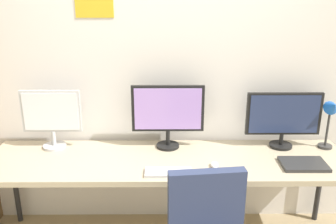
{
  "coord_description": "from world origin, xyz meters",
  "views": [
    {
      "loc": [
        -0.02,
        -1.9,
        1.98
      ],
      "look_at": [
        0.0,
        0.65,
        1.09
      ],
      "focal_mm": 39.88,
      "sensor_mm": 36.0,
      "label": 1
    }
  ],
  "objects_px": {
    "monitor_center": "(168,112)",
    "computer_mouse": "(215,165)",
    "monitor_left": "(51,116)",
    "laptop_closed": "(304,164)",
    "desk_lamp": "(331,115)",
    "keyboard_main": "(168,172)",
    "monitor_right": "(284,117)",
    "desk": "(168,164)"
  },
  "relations": [
    {
      "from": "laptop_closed",
      "to": "desk_lamp",
      "type": "bearing_deg",
      "value": 46.37
    },
    {
      "from": "desk_lamp",
      "to": "keyboard_main",
      "type": "xyz_separation_m",
      "value": [
        -1.25,
        -0.4,
        -0.27
      ]
    },
    {
      "from": "computer_mouse",
      "to": "laptop_closed",
      "type": "bearing_deg",
      "value": 1.24
    },
    {
      "from": "monitor_left",
      "to": "desk_lamp",
      "type": "xyz_separation_m",
      "value": [
        2.15,
        -0.04,
        0.02
      ]
    },
    {
      "from": "computer_mouse",
      "to": "laptop_closed",
      "type": "distance_m",
      "value": 0.64
    },
    {
      "from": "desk_lamp",
      "to": "computer_mouse",
      "type": "distance_m",
      "value": 1.0
    },
    {
      "from": "monitor_left",
      "to": "keyboard_main",
      "type": "xyz_separation_m",
      "value": [
        0.9,
        -0.44,
        -0.26
      ]
    },
    {
      "from": "monitor_center",
      "to": "desk_lamp",
      "type": "xyz_separation_m",
      "value": [
        1.25,
        -0.04,
        -0.01
      ]
    },
    {
      "from": "desk_lamp",
      "to": "laptop_closed",
      "type": "height_order",
      "value": "desk_lamp"
    },
    {
      "from": "monitor_left",
      "to": "monitor_right",
      "type": "distance_m",
      "value": 1.8
    },
    {
      "from": "monitor_center",
      "to": "monitor_right",
      "type": "relative_size",
      "value": 0.96
    },
    {
      "from": "monitor_left",
      "to": "monitor_center",
      "type": "distance_m",
      "value": 0.9
    },
    {
      "from": "desk_lamp",
      "to": "laptop_closed",
      "type": "distance_m",
      "value": 0.48
    },
    {
      "from": "desk_lamp",
      "to": "computer_mouse",
      "type": "relative_size",
      "value": 4.42
    },
    {
      "from": "monitor_center",
      "to": "keyboard_main",
      "type": "xyz_separation_m",
      "value": [
        0.0,
        -0.44,
        -0.28
      ]
    },
    {
      "from": "desk",
      "to": "monitor_center",
      "type": "bearing_deg",
      "value": 90.0
    },
    {
      "from": "monitor_left",
      "to": "monitor_center",
      "type": "xyz_separation_m",
      "value": [
        0.9,
        0.0,
        0.03
      ]
    },
    {
      "from": "computer_mouse",
      "to": "monitor_right",
      "type": "bearing_deg",
      "value": 31.24
    },
    {
      "from": "monitor_center",
      "to": "monitor_right",
      "type": "xyz_separation_m",
      "value": [
        0.9,
        0.0,
        -0.04
      ]
    },
    {
      "from": "desk_lamp",
      "to": "laptop_closed",
      "type": "xyz_separation_m",
      "value": [
        -0.28,
        -0.29,
        -0.27
      ]
    },
    {
      "from": "desk",
      "to": "monitor_right",
      "type": "relative_size",
      "value": 4.63
    },
    {
      "from": "monitor_center",
      "to": "laptop_closed",
      "type": "bearing_deg",
      "value": -18.94
    },
    {
      "from": "monitor_right",
      "to": "laptop_closed",
      "type": "bearing_deg",
      "value": -78.42
    },
    {
      "from": "desk_lamp",
      "to": "laptop_closed",
      "type": "bearing_deg",
      "value": -134.09
    },
    {
      "from": "keyboard_main",
      "to": "laptop_closed",
      "type": "height_order",
      "value": "laptop_closed"
    },
    {
      "from": "monitor_left",
      "to": "computer_mouse",
      "type": "distance_m",
      "value": 1.3
    },
    {
      "from": "monitor_center",
      "to": "laptop_closed",
      "type": "xyz_separation_m",
      "value": [
        0.97,
        -0.33,
        -0.28
      ]
    },
    {
      "from": "monitor_left",
      "to": "desk_lamp",
      "type": "relative_size",
      "value": 1.1
    },
    {
      "from": "monitor_right",
      "to": "computer_mouse",
      "type": "relative_size",
      "value": 6.06
    },
    {
      "from": "desk",
      "to": "computer_mouse",
      "type": "bearing_deg",
      "value": -22.11
    },
    {
      "from": "desk",
      "to": "monitor_center",
      "type": "height_order",
      "value": "monitor_center"
    },
    {
      "from": "monitor_left",
      "to": "laptop_closed",
      "type": "distance_m",
      "value": 1.91
    },
    {
      "from": "monitor_left",
      "to": "monitor_right",
      "type": "bearing_deg",
      "value": 0.0
    },
    {
      "from": "desk_lamp",
      "to": "computer_mouse",
      "type": "xyz_separation_m",
      "value": [
        -0.92,
        -0.3,
        -0.27
      ]
    },
    {
      "from": "monitor_right",
      "to": "desk",
      "type": "bearing_deg",
      "value": -166.73
    },
    {
      "from": "monitor_center",
      "to": "monitor_right",
      "type": "bearing_deg",
      "value": 0.0
    },
    {
      "from": "monitor_left",
      "to": "computer_mouse",
      "type": "xyz_separation_m",
      "value": [
        1.23,
        -0.35,
        -0.25
      ]
    },
    {
      "from": "monitor_center",
      "to": "computer_mouse",
      "type": "distance_m",
      "value": 0.55
    },
    {
      "from": "monitor_right",
      "to": "computer_mouse",
      "type": "xyz_separation_m",
      "value": [
        -0.57,
        -0.35,
        -0.24
      ]
    },
    {
      "from": "desk",
      "to": "monitor_left",
      "type": "bearing_deg",
      "value": 166.73
    },
    {
      "from": "computer_mouse",
      "to": "desk",
      "type": "bearing_deg",
      "value": 157.89
    },
    {
      "from": "keyboard_main",
      "to": "computer_mouse",
      "type": "bearing_deg",
      "value": 16.29
    }
  ]
}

